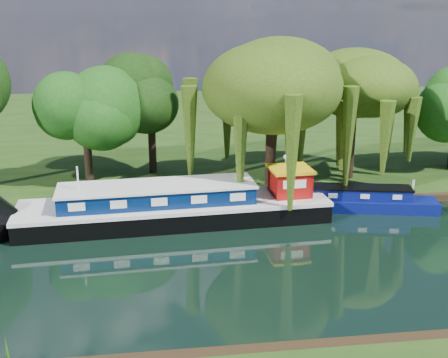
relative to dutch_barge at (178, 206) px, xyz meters
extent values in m
plane|color=black|center=(7.28, -6.46, -1.00)|extent=(120.00, 120.00, 0.00)
cube|color=#1A390F|center=(7.28, 27.54, -0.77)|extent=(120.00, 52.00, 0.45)
cube|color=black|center=(-0.16, -0.01, -0.52)|extent=(19.15, 5.31, 1.26)
cube|color=silver|center=(-0.16, -0.01, 0.21)|extent=(19.26, 5.40, 0.23)
cube|color=#051A47|center=(-1.21, -0.07, 0.84)|extent=(11.90, 3.71, 1.00)
cube|color=silver|center=(-1.21, -0.07, 1.40)|extent=(12.12, 3.93, 0.13)
cube|color=maroon|center=(7.19, 0.42, 1.13)|extent=(2.45, 2.45, 1.58)
cube|color=yellow|center=(7.19, 0.42, 2.00)|extent=(2.72, 2.72, 0.17)
cylinder|color=silver|center=(-5.83, -0.34, 1.60)|extent=(0.11, 0.11, 2.52)
cube|color=navy|center=(11.16, 0.77, -0.68)|extent=(11.80, 4.27, 0.87)
cube|color=navy|center=(11.16, 0.77, 0.13)|extent=(8.28, 3.08, 0.73)
cube|color=black|center=(11.16, 0.77, 0.54)|extent=(8.39, 3.20, 0.10)
cube|color=silver|center=(8.02, 0.66, 0.16)|extent=(0.58, 0.17, 0.31)
cube|color=silver|center=(10.01, 0.25, 0.16)|extent=(0.58, 0.17, 0.31)
cube|color=silver|center=(12.01, -0.17, 0.16)|extent=(0.58, 0.17, 0.31)
cube|color=silver|center=(14.00, -0.58, 0.16)|extent=(0.58, 0.17, 0.31)
cylinder|color=black|center=(6.68, 4.11, 2.43)|extent=(0.77, 0.77, 5.96)
ellipsoid|color=#2D490F|center=(6.68, 4.11, 6.74)|extent=(8.32, 8.32, 5.38)
cylinder|color=black|center=(13.20, 6.34, 2.04)|extent=(0.73, 0.73, 5.17)
ellipsoid|color=#2D490F|center=(13.20, 6.34, 5.77)|extent=(7.06, 7.06, 4.56)
cylinder|color=black|center=(-5.98, 6.79, 2.54)|extent=(0.57, 0.57, 6.17)
ellipsoid|color=#1B4912|center=(-5.98, 6.79, 5.06)|extent=(5.05, 5.05, 5.05)
cylinder|color=black|center=(-1.42, 9.66, 2.65)|extent=(0.56, 0.56, 6.38)
ellipsoid|color=black|center=(-1.42, 9.66, 5.26)|extent=(5.11, 5.11, 5.11)
cylinder|color=silver|center=(7.78, 4.04, 0.55)|extent=(0.10, 0.10, 2.20)
sphere|color=white|center=(7.78, 4.04, 1.83)|extent=(0.36, 0.36, 0.36)
cylinder|color=silver|center=(-2.72, 1.94, -0.05)|extent=(0.16, 0.16, 1.00)
cylinder|color=silver|center=(3.28, 1.94, -0.05)|extent=(0.16, 0.16, 1.00)
cylinder|color=silver|center=(10.28, 1.94, -0.05)|extent=(0.16, 0.16, 1.00)
cylinder|color=silver|center=(16.28, 1.94, -0.05)|extent=(0.16, 0.16, 1.00)
camera|label=1|loc=(-1.36, -32.74, 11.81)|focal=45.00mm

